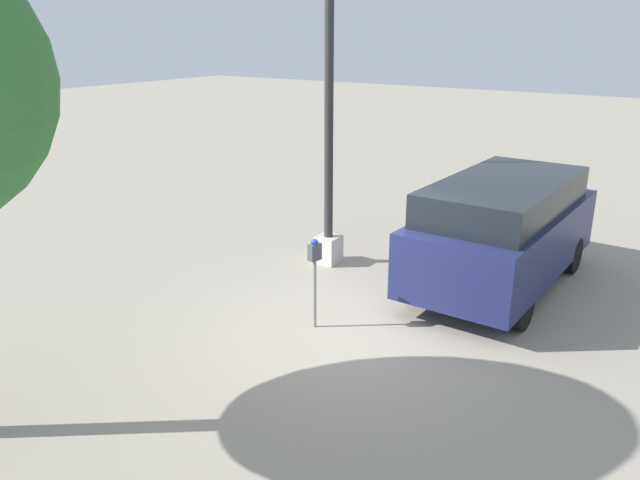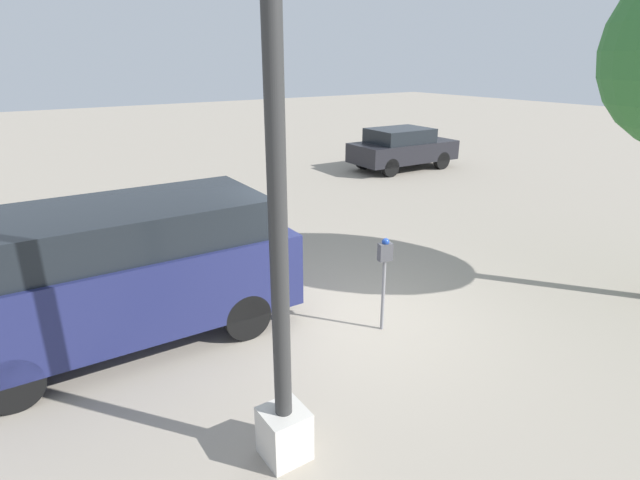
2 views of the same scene
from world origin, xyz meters
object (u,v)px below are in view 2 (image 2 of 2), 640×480
lamp_post (279,266)px  car_distant (402,148)px  parking_meter_near (385,263)px  parked_van (122,269)px

lamp_post → car_distant: lamp_post is taller
parking_meter_near → lamp_post: (2.50, 1.40, 1.05)m
parking_meter_near → parked_van: 3.70m
parking_meter_near → parked_van: bearing=-17.1°
parking_meter_near → lamp_post: lamp_post is taller
parked_van → car_distant: parked_van is taller
parking_meter_near → car_distant: size_ratio=0.37×
lamp_post → parked_van: size_ratio=1.28×
lamp_post → car_distant: bearing=-137.3°
parking_meter_near → lamp_post: 3.05m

